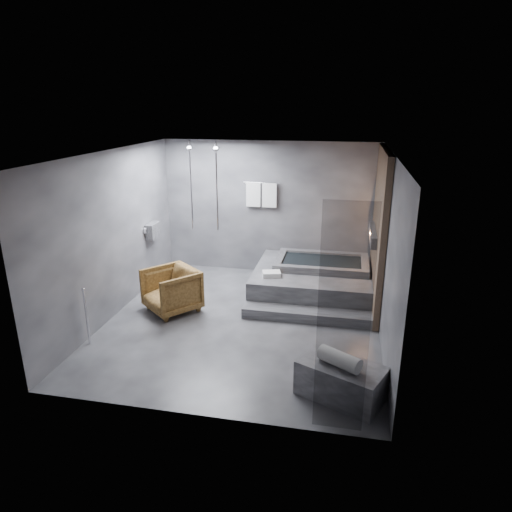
# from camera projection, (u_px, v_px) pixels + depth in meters

# --- Properties ---
(room) EXTENTS (5.00, 5.04, 2.82)m
(room) POSITION_uv_depth(u_px,v_px,m) (269.00, 220.00, 7.34)
(room) COLOR #2D2D30
(room) RESTS_ON ground
(tub_deck) EXTENTS (2.20, 2.00, 0.50)m
(tub_deck) POSITION_uv_depth(u_px,v_px,m) (313.00, 281.00, 8.82)
(tub_deck) COLOR #323335
(tub_deck) RESTS_ON ground
(tub_step) EXTENTS (2.20, 0.36, 0.18)m
(tub_step) POSITION_uv_depth(u_px,v_px,m) (306.00, 315.00, 7.77)
(tub_step) COLOR #323335
(tub_step) RESTS_ON ground
(concrete_bench) EXTENTS (1.18, 0.94, 0.47)m
(concrete_bench) POSITION_uv_depth(u_px,v_px,m) (341.00, 381.00, 5.69)
(concrete_bench) COLOR #37373A
(concrete_bench) RESTS_ON ground
(driftwood_chair) EXTENTS (1.18, 1.18, 0.77)m
(driftwood_chair) POSITION_uv_depth(u_px,v_px,m) (171.00, 290.00, 8.03)
(driftwood_chair) COLOR #432A10
(driftwood_chair) RESTS_ON ground
(rolled_towel) EXTENTS (0.56, 0.45, 0.19)m
(rolled_towel) POSITION_uv_depth(u_px,v_px,m) (339.00, 359.00, 5.55)
(rolled_towel) COLOR white
(rolled_towel) RESTS_ON concrete_bench
(deck_towel) EXTENTS (0.38, 0.31, 0.09)m
(deck_towel) POSITION_uv_depth(u_px,v_px,m) (271.00, 274.00, 8.36)
(deck_towel) COLOR silver
(deck_towel) RESTS_ON tub_deck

